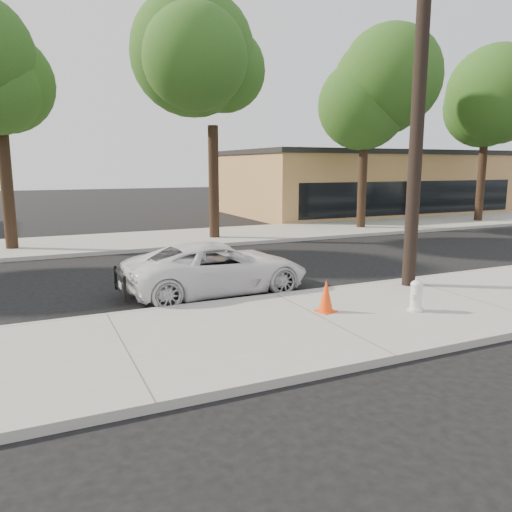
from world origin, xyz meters
The scene contains 13 objects.
ground centered at (0.00, 0.00, 0.00)m, with size 120.00×120.00×0.00m, color black.
near_sidewalk centered at (0.00, -4.30, 0.07)m, with size 90.00×4.40×0.15m, color gray.
far_sidewalk centered at (0.00, 8.50, 0.07)m, with size 90.00×5.00×0.15m, color gray.
curb_near centered at (0.00, -2.10, 0.07)m, with size 90.00×0.12×0.16m, color #9E9B93.
building_main centered at (16.00, 16.00, 2.00)m, with size 18.00×10.00×4.00m, color #A87B46.
utility_pole centered at (3.60, -2.70, 4.70)m, with size 1.40×0.34×9.00m.
tree_b centered at (-5.81, 8.06, 6.15)m, with size 4.34×4.20×8.45m.
tree_c centered at (2.22, 7.64, 6.91)m, with size 4.96×4.80×9.55m.
tree_d centered at (10.20, 7.95, 6.37)m, with size 4.50×4.35×8.75m.
tree_e centered at (18.21, 7.74, 6.70)m, with size 4.80×4.65×9.25m.
police_cruiser centered at (-1.04, -0.86, 0.66)m, with size 2.18×4.72×1.31m, color silver.
fire_hydrant centered at (2.10, -4.63, 0.47)m, with size 0.36×0.33×0.67m.
traffic_cone centered at (0.30, -3.88, 0.49)m, with size 0.43×0.43×0.70m.
Camera 1 is at (-5.35, -12.63, 3.24)m, focal length 35.00 mm.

